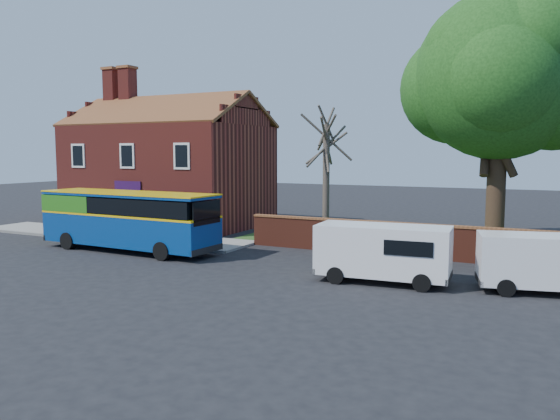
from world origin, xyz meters
The scene contains 11 objects.
ground centered at (0.00, 0.00, 0.00)m, with size 120.00×120.00×0.00m, color black.
pavement centered at (-7.00, 5.75, 0.06)m, with size 18.00×3.50×0.12m, color gray.
kerb centered at (-7.00, 4.00, 0.07)m, with size 18.00×0.15×0.14m, color slate.
grass_strip centered at (13.00, 13.00, 0.02)m, with size 26.00×12.00×0.04m, color #426B28.
shop_building centered at (-7.02, 11.50, 3.41)m, with size 12.30×8.13×10.50m.
boundary_wall centered at (13.00, 7.00, 0.81)m, with size 22.00×0.38×1.60m.
bus centered at (-2.92, 2.59, 1.64)m, with size 9.55×2.73×2.89m.
van_near centered at (10.32, 1.75, 1.19)m, with size 4.97×2.32×2.12m.
van_far centered at (15.82, 2.72, 1.11)m, with size 4.82×2.75×1.99m.
large_tree centered at (13.43, 11.40, 8.26)m, with size 10.34×8.18×12.61m.
bare_tree centered at (5.20, 8.87, 3.50)m, with size 2.56×3.05×6.83m.
Camera 1 is at (15.73, -17.74, 4.79)m, focal length 35.00 mm.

